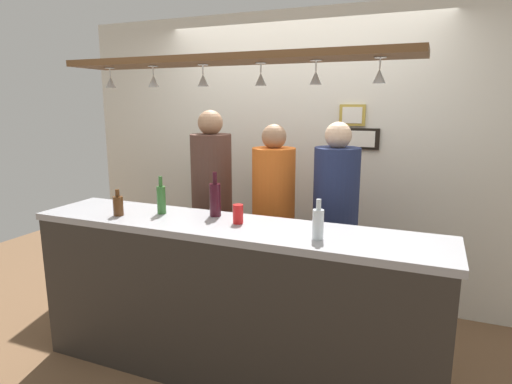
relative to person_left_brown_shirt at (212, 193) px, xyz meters
The scene contains 20 objects.
ground_plane 1.26m from the person_left_brown_shirt, 38.53° to the right, with size 8.00×8.00×0.00m, color brown.
back_wall 0.90m from the person_left_brown_shirt, 51.08° to the left, with size 4.40×0.06×2.60m, color silver.
bar_counter 1.14m from the person_left_brown_shirt, 60.02° to the right, with size 2.70×0.55×1.05m.
overhead_glass_rack 1.35m from the person_left_brown_shirt, 53.50° to the right, with size 2.20×0.36×0.04m, color brown.
hanging_wineglass_far_left 1.21m from the person_left_brown_shirt, 115.83° to the right, with size 0.07×0.07×0.13m.
hanging_wineglass_left 1.16m from the person_left_brown_shirt, 89.57° to the right, with size 0.07×0.07×0.13m.
hanging_wineglass_center_left 1.20m from the person_left_brown_shirt, 64.15° to the right, with size 0.07×0.07×0.13m.
hanging_wineglass_center 1.34m from the person_left_brown_shirt, 43.95° to the right, with size 0.07×0.07×0.13m.
hanging_wineglass_center_right 1.56m from the person_left_brown_shirt, 34.24° to the right, with size 0.07×0.07×0.13m.
hanging_wineglass_right 1.82m from the person_left_brown_shirt, 27.98° to the right, with size 0.07×0.07×0.13m.
person_left_brown_shirt is the anchor object (origin of this frame).
person_middle_orange_shirt 0.56m from the person_left_brown_shirt, ahead, with size 0.34×0.34×1.64m.
person_right_navy_shirt 1.05m from the person_left_brown_shirt, ahead, with size 0.34×0.34×1.66m.
bottle_beer_brown_stubby 0.91m from the person_left_brown_shirt, 105.43° to the right, with size 0.07×0.07×0.18m.
bottle_wine_dark_red 0.75m from the person_left_brown_shirt, 59.76° to the right, with size 0.08×0.08×0.30m.
bottle_beer_green_import 0.73m from the person_left_brown_shirt, 90.07° to the right, with size 0.06×0.06×0.26m.
bottle_soda_clear 1.43m from the person_left_brown_shirt, 37.33° to the right, with size 0.06×0.06×0.23m.
drink_can 0.95m from the person_left_brown_shirt, 51.63° to the right, with size 0.07×0.07×0.12m, color red.
picture_frame_upper_small 1.37m from the person_left_brown_shirt, 31.17° to the left, with size 0.22×0.02×0.18m.
picture_frame_lower_pair 1.36m from the person_left_brown_shirt, 29.17° to the left, with size 0.30×0.02×0.18m.
Camera 1 is at (1.16, -2.69, 1.80)m, focal length 30.09 mm.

